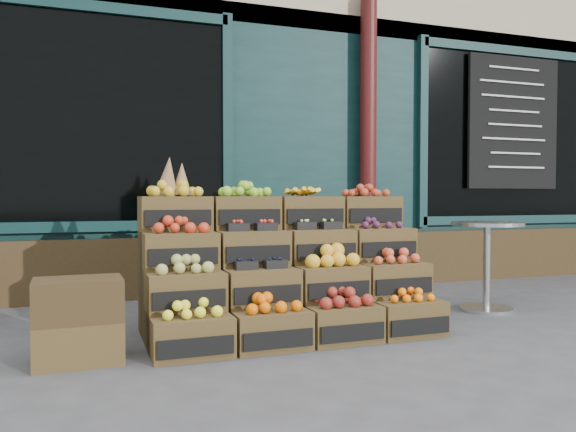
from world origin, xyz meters
name	(u,v)px	position (x,y,z in m)	size (l,w,h in m)	color
ground	(349,342)	(0.00, 0.00, 0.00)	(60.00, 60.00, 0.00)	#444446
shop_facade	(206,106)	(0.00, 5.11, 2.40)	(12.00, 6.24, 4.80)	black
crate_display	(285,277)	(-0.31, 0.46, 0.40)	(2.08, 1.03, 1.30)	#4B3A1D
spare_crates	(78,321)	(-1.74, 0.11, 0.26)	(0.52, 0.37, 0.51)	#4B3A1D
bistro_table	(487,255)	(1.60, 0.58, 0.49)	(0.62, 0.62, 0.78)	silver
shopkeeper	(61,189)	(-1.97, 2.93, 1.08)	(0.79, 0.52, 2.17)	#195923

